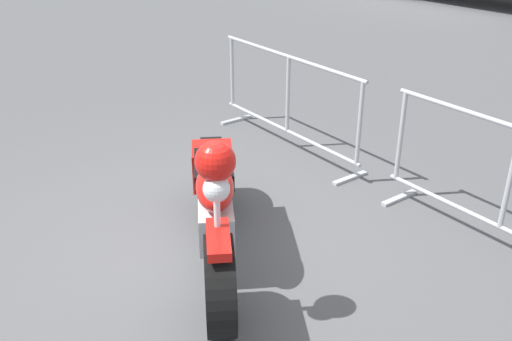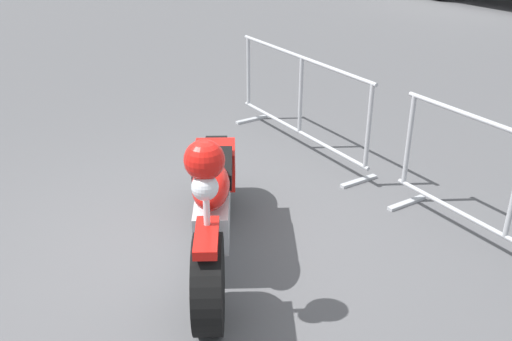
{
  "view_description": "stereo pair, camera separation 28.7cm",
  "coord_description": "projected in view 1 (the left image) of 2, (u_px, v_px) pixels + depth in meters",
  "views": [
    {
      "loc": [
        3.34,
        -1.96,
        2.63
      ],
      "look_at": [
        0.16,
        0.54,
        0.65
      ],
      "focal_mm": 40.0,
      "sensor_mm": 36.0,
      "label": 1
    },
    {
      "loc": [
        3.51,
        -1.73,
        2.63
      ],
      "look_at": [
        0.16,
        0.54,
        0.65
      ],
      "focal_mm": 40.0,
      "sensor_mm": 36.0,
      "label": 2
    }
  ],
  "objects": [
    {
      "name": "crowd_barrier_far",
      "position": [
        508.0,
        188.0,
        4.44
      ],
      "size": [
        2.28,
        0.5,
        1.07
      ],
      "rotation": [
        0.0,
        0.0,
        -0.03
      ],
      "color": "#9EA0A5",
      "rests_on": "ground"
    },
    {
      "name": "ground_plane",
      "position": [
        192.0,
        254.0,
        4.6
      ],
      "size": [
        120.0,
        120.0,
        0.0
      ],
      "primitive_type": "plane",
      "color": "#4C4C4F"
    },
    {
      "name": "crowd_barrier_near",
      "position": [
        288.0,
        101.0,
        6.29
      ],
      "size": [
        2.28,
        0.5,
        1.07
      ],
      "rotation": [
        0.0,
        0.0,
        -0.03
      ],
      "color": "#9EA0A5",
      "rests_on": "ground"
    },
    {
      "name": "motorcycle",
      "position": [
        215.0,
        203.0,
        4.35
      ],
      "size": [
        2.05,
        1.4,
        1.31
      ],
      "rotation": [
        0.0,
        0.0,
        -0.57
      ],
      "color": "black",
      "rests_on": "ground"
    }
  ]
}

